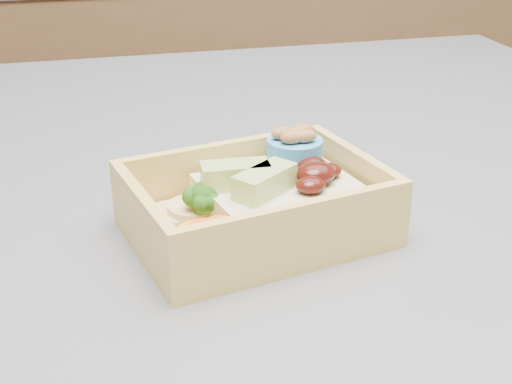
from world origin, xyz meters
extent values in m
cube|color=brown|center=(0.00, 1.20, 0.45)|extent=(3.20, 0.60, 0.90)
cube|color=#39393E|center=(0.00, -0.10, 0.90)|extent=(1.24, 0.84, 0.04)
cube|color=#D6B158|center=(0.16, -0.19, 0.92)|extent=(0.18, 0.15, 0.01)
cube|color=#D6B158|center=(0.15, -0.13, 0.95)|extent=(0.16, 0.04, 0.04)
cube|color=#D6B158|center=(0.17, -0.24, 0.95)|extent=(0.16, 0.04, 0.04)
cube|color=#D6B158|center=(0.24, -0.17, 0.95)|extent=(0.03, 0.10, 0.04)
cube|color=#D6B158|center=(0.08, -0.20, 0.95)|extent=(0.03, 0.10, 0.04)
cube|color=tan|center=(0.18, -0.18, 0.94)|extent=(0.12, 0.11, 0.03)
ellipsoid|color=#360C08|center=(0.20, -0.18, 0.96)|extent=(0.03, 0.03, 0.01)
ellipsoid|color=#360C08|center=(0.20, -0.17, 0.96)|extent=(0.02, 0.02, 0.01)
ellipsoid|color=#360C08|center=(0.19, -0.20, 0.96)|extent=(0.02, 0.02, 0.01)
ellipsoid|color=#360C08|center=(0.21, -0.18, 0.96)|extent=(0.02, 0.02, 0.01)
cube|color=#ADC868|center=(0.16, -0.19, 0.96)|extent=(0.05, 0.04, 0.02)
cube|color=#ADC868|center=(0.15, -0.18, 0.96)|extent=(0.05, 0.02, 0.02)
cylinder|color=#67A056|center=(0.13, -0.18, 0.93)|extent=(0.01, 0.01, 0.01)
sphere|color=#275B14|center=(0.13, -0.18, 0.95)|extent=(0.02, 0.02, 0.02)
sphere|color=#275B14|center=(0.13, -0.17, 0.95)|extent=(0.01, 0.01, 0.01)
sphere|color=#275B14|center=(0.12, -0.18, 0.95)|extent=(0.01, 0.01, 0.01)
sphere|color=#275B14|center=(0.13, -0.19, 0.95)|extent=(0.01, 0.01, 0.01)
sphere|color=#275B14|center=(0.12, -0.19, 0.95)|extent=(0.01, 0.01, 0.01)
sphere|color=#275B14|center=(0.12, -0.17, 0.95)|extent=(0.01, 0.01, 0.01)
cylinder|color=gold|center=(0.12, -0.22, 0.94)|extent=(0.04, 0.04, 0.02)
cylinder|color=#EB5A13|center=(0.12, -0.22, 0.95)|extent=(0.02, 0.02, 0.00)
cylinder|color=#EB5A13|center=(0.11, -0.23, 0.95)|extent=(0.02, 0.02, 0.00)
cylinder|color=#EB5A13|center=(0.13, -0.22, 0.95)|extent=(0.02, 0.02, 0.00)
cylinder|color=tan|center=(0.11, -0.17, 0.93)|extent=(0.04, 0.04, 0.01)
cylinder|color=tan|center=(0.12, -0.17, 0.94)|extent=(0.04, 0.04, 0.01)
ellipsoid|color=silver|center=(0.13, -0.15, 0.94)|extent=(0.02, 0.02, 0.02)
ellipsoid|color=silver|center=(0.10, -0.21, 0.94)|extent=(0.02, 0.02, 0.02)
cylinder|color=#3C8FCE|center=(0.20, -0.15, 0.96)|extent=(0.04, 0.04, 0.02)
ellipsoid|color=brown|center=(0.20, -0.15, 0.98)|extent=(0.02, 0.01, 0.01)
ellipsoid|color=brown|center=(0.20, -0.14, 0.98)|extent=(0.02, 0.01, 0.01)
ellipsoid|color=brown|center=(0.19, -0.14, 0.98)|extent=(0.02, 0.01, 0.01)
ellipsoid|color=brown|center=(0.20, -0.15, 0.98)|extent=(0.02, 0.01, 0.01)
ellipsoid|color=brown|center=(0.19, -0.15, 0.98)|extent=(0.02, 0.01, 0.01)
camera|label=1|loc=(0.05, -0.60, 1.15)|focal=50.00mm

